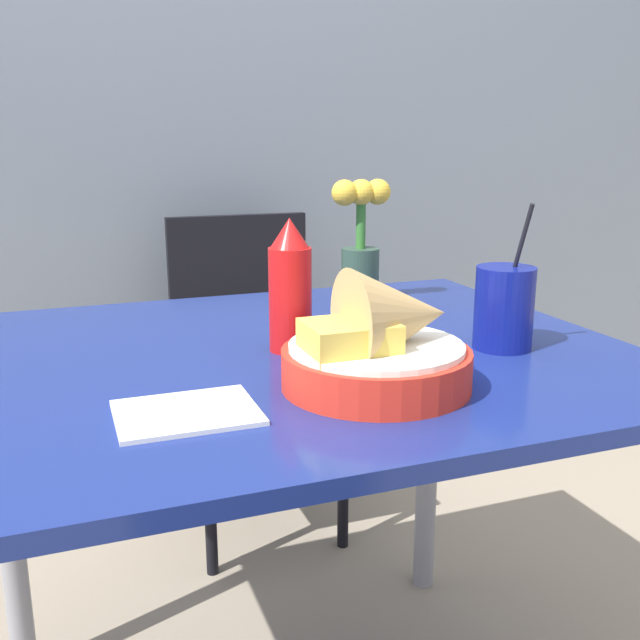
% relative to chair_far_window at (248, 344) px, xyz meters
% --- Properties ---
extents(wall_window, '(7.00, 0.06, 2.60)m').
position_rel_chair_far_window_xyz_m(wall_window, '(-0.16, 0.28, 0.78)').
color(wall_window, slate).
rests_on(wall_window, ground_plane).
extents(dining_table, '(1.04, 0.86, 0.76)m').
position_rel_chair_far_window_xyz_m(dining_table, '(-0.16, -0.87, 0.13)').
color(dining_table, navy).
rests_on(dining_table, ground_plane).
extents(chair_far_window, '(0.40, 0.40, 0.87)m').
position_rel_chair_far_window_xyz_m(chair_far_window, '(0.00, 0.00, 0.00)').
color(chair_far_window, black).
rests_on(chair_far_window, ground_plane).
extents(food_basket, '(0.25, 0.25, 0.16)m').
position_rel_chair_far_window_xyz_m(food_basket, '(-0.10, -1.07, 0.30)').
color(food_basket, red).
rests_on(food_basket, dining_table).
extents(ketchup_bottle, '(0.07, 0.07, 0.20)m').
position_rel_chair_far_window_xyz_m(ketchup_bottle, '(-0.16, -0.87, 0.34)').
color(ketchup_bottle, red).
rests_on(ketchup_bottle, dining_table).
extents(drink_cup, '(0.09, 0.09, 0.23)m').
position_rel_chair_far_window_xyz_m(drink_cup, '(0.16, -0.97, 0.30)').
color(drink_cup, navy).
rests_on(drink_cup, dining_table).
extents(flower_vase, '(0.12, 0.07, 0.24)m').
position_rel_chair_far_window_xyz_m(flower_vase, '(0.08, -0.61, 0.36)').
color(flower_vase, '#2D4738').
rests_on(flower_vase, dining_table).
extents(napkin, '(0.17, 0.13, 0.01)m').
position_rel_chair_far_window_xyz_m(napkin, '(-0.36, -1.08, 0.25)').
color(napkin, white).
rests_on(napkin, dining_table).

